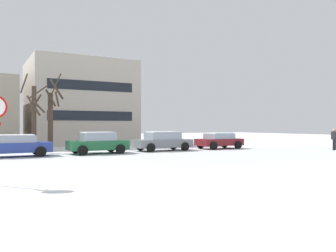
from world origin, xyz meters
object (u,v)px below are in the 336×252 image
at_px(parked_car_blue, 15,145).
at_px(parked_car_maroon, 219,140).
at_px(parked_car_green, 98,143).
at_px(parked_car_gray, 163,141).
at_px(pedestrian_crossing, 334,138).

distance_m(parked_car_blue, parked_car_maroon, 15.45).
height_order(parked_car_green, parked_car_gray, parked_car_green).
bearing_deg(pedestrian_crossing, parked_car_gray, 153.50).
distance_m(parked_car_blue, parked_car_gray, 10.30).
bearing_deg(pedestrian_crossing, parked_car_blue, 165.13).
bearing_deg(parked_car_blue, parked_car_green, -2.31).
relative_size(parked_car_green, parked_car_maroon, 1.03).
xyz_separation_m(parked_car_gray, pedestrian_crossing, (11.94, -5.95, 0.23)).
xyz_separation_m(parked_car_blue, pedestrian_crossing, (22.24, -5.91, 0.27)).
bearing_deg(pedestrian_crossing, parked_car_green, 161.56).
distance_m(parked_car_blue, parked_car_green, 5.16).
distance_m(parked_car_gray, parked_car_maroon, 5.16).
height_order(parked_car_gray, pedestrian_crossing, pedestrian_crossing).
height_order(parked_car_blue, pedestrian_crossing, pedestrian_crossing).
relative_size(parked_car_blue, pedestrian_crossing, 2.49).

